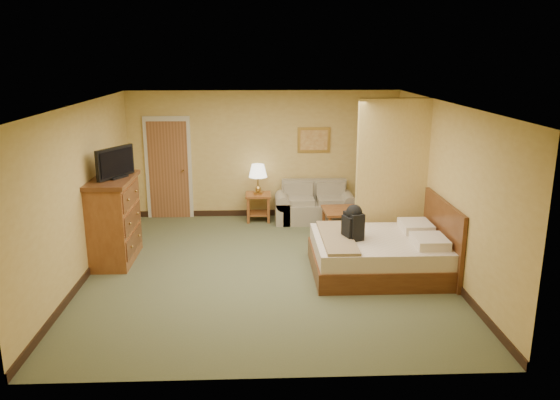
{
  "coord_description": "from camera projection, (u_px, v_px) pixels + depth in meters",
  "views": [
    {
      "loc": [
        -0.12,
        -8.05,
        3.3
      ],
      "look_at": [
        0.23,
        0.6,
        0.98
      ],
      "focal_mm": 35.0,
      "sensor_mm": 36.0,
      "label": 1
    }
  ],
  "objects": [
    {
      "name": "table_lamp",
      "position": [
        258.0,
        172.0,
        10.92
      ],
      "size": [
        0.37,
        0.37,
        0.61
      ],
      "color": "#A8823E",
      "rests_on": "side_table"
    },
    {
      "name": "loveseat",
      "position": [
        315.0,
        208.0,
        11.08
      ],
      "size": [
        1.61,
        0.75,
        0.82
      ],
      "color": "gray",
      "rests_on": "floor"
    },
    {
      "name": "partition",
      "position": [
        392.0,
        175.0,
        9.27
      ],
      "size": [
        1.2,
        0.15,
        2.6
      ],
      "primitive_type": "cube",
      "color": "tan",
      "rests_on": "floor"
    },
    {
      "name": "baseboard",
      "position": [
        264.0,
        213.0,
        11.5
      ],
      "size": [
        5.5,
        0.02,
        0.12
      ],
      "primitive_type": "cube",
      "color": "black",
      "rests_on": "floor"
    },
    {
      "name": "dresser",
      "position": [
        114.0,
        219.0,
        8.84
      ],
      "size": [
        0.69,
        1.31,
        1.39
      ],
      "color": "brown",
      "rests_on": "floor"
    },
    {
      "name": "side_table",
      "position": [
        258.0,
        203.0,
        11.09
      ],
      "size": [
        0.51,
        0.51,
        0.56
      ],
      "color": "brown",
      "rests_on": "floor"
    },
    {
      "name": "door",
      "position": [
        169.0,
        169.0,
        11.15
      ],
      "size": [
        0.94,
        0.16,
        2.1
      ],
      "color": "beige",
      "rests_on": "floor"
    },
    {
      "name": "left_wall",
      "position": [
        83.0,
        192.0,
        8.19
      ],
      "size": [
        0.02,
        6.0,
        2.6
      ],
      "primitive_type": "cube",
      "color": "tan",
      "rests_on": "floor"
    },
    {
      "name": "back_wall",
      "position": [
        264.0,
        155.0,
        11.19
      ],
      "size": [
        5.5,
        0.02,
        2.6
      ],
      "primitive_type": "cube",
      "color": "tan",
      "rests_on": "floor"
    },
    {
      "name": "right_wall",
      "position": [
        444.0,
        188.0,
        8.41
      ],
      "size": [
        0.02,
        6.0,
        2.6
      ],
      "primitive_type": "cube",
      "color": "tan",
      "rests_on": "floor"
    },
    {
      "name": "wall_picture",
      "position": [
        314.0,
        140.0,
        11.13
      ],
      "size": [
        0.66,
        0.04,
        0.52
      ],
      "color": "#B78E3F",
      "rests_on": "back_wall"
    },
    {
      "name": "bed",
      "position": [
        384.0,
        253.0,
        8.45
      ],
      "size": [
        2.08,
        1.77,
        1.14
      ],
      "color": "#512812",
      "rests_on": "floor"
    },
    {
      "name": "coffee_table",
      "position": [
        344.0,
        217.0,
        10.24
      ],
      "size": [
        0.79,
        0.79,
        0.48
      ],
      "rotation": [
        0.0,
        0.0,
        0.05
      ],
      "color": "brown",
      "rests_on": "floor"
    },
    {
      "name": "ceiling",
      "position": [
        266.0,
        104.0,
        7.96
      ],
      "size": [
        6.0,
        6.0,
        0.0
      ],
      "primitive_type": "plane",
      "rotation": [
        3.14,
        0.0,
        0.0
      ],
      "color": "white",
      "rests_on": "back_wall"
    },
    {
      "name": "floor",
      "position": [
        267.0,
        269.0,
        8.63
      ],
      "size": [
        6.0,
        6.0,
        0.0
      ],
      "primitive_type": "plane",
      "color": "#545A3A",
      "rests_on": "ground"
    },
    {
      "name": "tv",
      "position": [
        115.0,
        164.0,
        8.6
      ],
      "size": [
        0.43,
        0.74,
        0.49
      ],
      "rotation": [
        0.0,
        0.0,
        -0.48
      ],
      "color": "black",
      "rests_on": "dresser"
    },
    {
      "name": "backpack",
      "position": [
        354.0,
        221.0,
        8.29
      ],
      "size": [
        0.31,
        0.37,
        0.54
      ],
      "rotation": [
        0.0,
        0.0,
        0.37
      ],
      "color": "black",
      "rests_on": "bed"
    }
  ]
}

